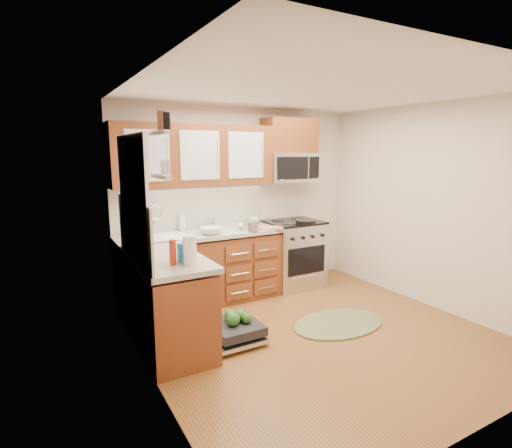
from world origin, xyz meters
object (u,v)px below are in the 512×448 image
stock_pot (251,226)px  range (293,254)px  bowl_a (247,226)px  rug (339,324)px  microwave (290,167)px  bowl_b (212,231)px  upper_cabinets (195,155)px  skillet (305,222)px  paper_towel_roll (190,250)px  sink (160,247)px  cutting_board (271,228)px  cup (254,220)px  dishwasher (232,332)px

stock_pot → range: bearing=14.6°
bowl_a → rug: bearing=-70.7°
microwave → bowl_b: size_ratio=2.78×
upper_cabinets → bowl_b: size_ratio=7.49×
stock_pot → bowl_a: bearing=81.1°
skillet → paper_towel_roll: paper_towel_roll is taller
upper_cabinets → range: (1.41, -0.15, -1.40)m
stock_pot → bowl_a: 0.18m
stock_pot → bowl_b: (-0.52, 0.06, -0.02)m
sink → cutting_board: cutting_board is taller
upper_cabinets → microwave: bearing=-1.0°
sink → stock_pot: stock_pot is taller
sink → paper_towel_roll: size_ratio=2.38×
bowl_a → stock_pot: bearing=-98.9°
paper_towel_roll → cup: bearing=45.2°
skillet → cup: cup is taller
sink → upper_cabinets: bearing=16.4°
cutting_board → upper_cabinets: bearing=158.3°
microwave → sink: (-1.93, -0.13, -0.90)m
range → paper_towel_roll: (-2.02, -1.27, 0.58)m
bowl_b → stock_pot: bearing=-6.5°
sink → skillet: 1.97m
dishwasher → rug: (1.23, -0.23, -0.09)m
upper_cabinets → cup: 1.26m
rug → cutting_board: 1.49m
upper_cabinets → microwave: size_ratio=2.70×
range → dishwasher: bearing=-143.7°
dishwasher → rug: dishwasher is taller
bowl_b → cup: 0.88m
range → cup: size_ratio=7.53×
sink → cup: cup is taller
upper_cabinets → paper_towel_roll: bearing=-113.3°
range → bowl_a: (-0.78, -0.03, 0.48)m
sink → cup: bearing=9.3°
stock_pot → cup: bearing=57.4°
bowl_a → cup: bearing=45.6°
cutting_board → cup: cup is taller
sink → skillet: size_ratio=2.30×
cutting_board → stock_pot: bearing=180.0°
bowl_b → sink: bearing=166.9°
microwave → cup: microwave is taller
range → sink: (-1.93, -0.01, 0.33)m
rug → stock_pot: (-0.49, 1.15, 0.98)m
bowl_b → cup: size_ratio=2.17×
skillet → paper_towel_roll: bearing=-153.2°
dishwasher → cup: bearing=53.2°
range → sink: size_ratio=1.53×
range → rug: (-0.31, -1.36, -0.46)m
microwave → bowl_a: size_ratio=3.36×
upper_cabinets → cutting_board: bearing=-21.7°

